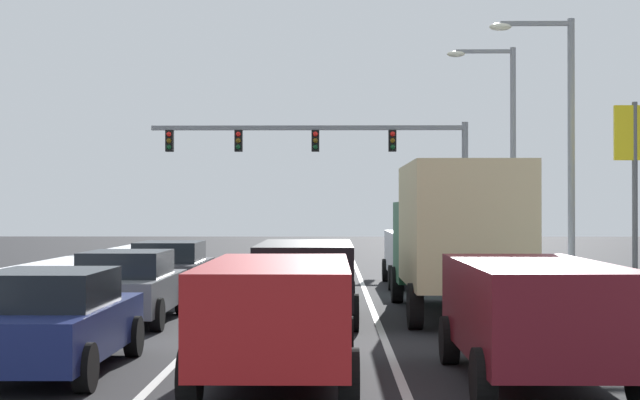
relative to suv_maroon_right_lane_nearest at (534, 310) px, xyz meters
name	(u,v)px	position (x,y,z in m)	size (l,w,h in m)	color
ground_plane	(298,318)	(-3.51, 7.91, -1.02)	(120.00, 120.00, 0.00)	black
lane_stripe_between_right_lane_and_center_lane	(370,302)	(-1.81, 11.51, -1.01)	(0.14, 39.53, 0.01)	silver
lane_stripe_between_center_lane_and_left_lane	(237,302)	(-5.21, 11.51, -1.01)	(0.14, 39.53, 0.01)	silver
snow_bank_right_shoulder	(577,291)	(3.49, 11.51, -0.74)	(2.09, 39.53, 0.56)	white
snow_bank_left_shoulder	(31,285)	(-10.51, 11.51, -0.60)	(1.94, 39.53, 0.84)	white
suv_maroon_right_lane_nearest	(534,310)	(0.00, 0.00, 0.00)	(2.16, 4.90, 1.67)	maroon
box_truck_right_lane_second	(456,231)	(0.00, 8.38, 0.88)	(2.53, 7.20, 3.36)	#1E5633
suv_silver_right_lane_third	(420,253)	(-0.04, 16.76, 0.00)	(2.16, 4.90, 1.67)	#B7BABF
suv_red_center_lane_nearest	(277,310)	(-3.53, -0.03, 0.00)	(2.16, 4.90, 1.67)	maroon
suv_black_center_lane_second	(306,274)	(-3.33, 7.28, 0.00)	(2.16, 4.90, 1.67)	black
sedan_white_center_lane_third	(306,267)	(-3.50, 13.89, -0.25)	(2.00, 4.50, 1.51)	silver
sedan_navy_left_lane_nearest	(51,321)	(-6.88, 0.78, -0.25)	(2.00, 4.50, 1.51)	navy
sedan_gray_left_lane_second	(128,286)	(-7.08, 7.04, -0.25)	(2.00, 4.50, 1.51)	slate
sedan_charcoal_left_lane_third	(171,269)	(-7.11, 12.62, -0.25)	(2.00, 4.50, 1.51)	#38383D
traffic_light_gantry	(345,152)	(-2.20, 29.46, 3.87)	(14.00, 0.47, 6.20)	slate
street_lamp_right_near	(560,126)	(4.32, 16.90, 3.95)	(2.66, 0.36, 8.31)	gray
street_lamp_right_mid	(504,138)	(3.86, 24.08, 4.10)	(2.66, 0.36, 8.60)	gray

